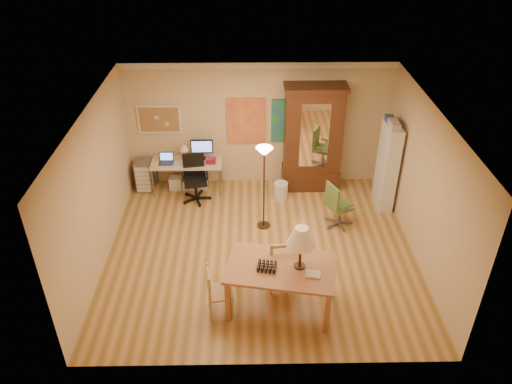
{
  "coord_description": "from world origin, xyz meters",
  "views": [
    {
      "loc": [
        -0.2,
        -7.09,
        5.74
      ],
      "look_at": [
        -0.08,
        0.3,
        1.07
      ],
      "focal_mm": 35.0,
      "sensor_mm": 36.0,
      "label": 1
    }
  ],
  "objects_px": {
    "office_chair_green": "(337,214)",
    "bookshelf": "(387,166)",
    "dining_table": "(288,259)",
    "office_chair_black": "(196,188)",
    "computer_desk": "(189,172)",
    "armoire": "(312,145)"
  },
  "relations": [
    {
      "from": "office_chair_green",
      "to": "bookshelf",
      "type": "xyz_separation_m",
      "value": [
        1.05,
        0.74,
        0.63
      ]
    },
    {
      "from": "bookshelf",
      "to": "dining_table",
      "type": "bearing_deg",
      "value": -126.86
    },
    {
      "from": "office_chair_green",
      "to": "bookshelf",
      "type": "relative_size",
      "value": 0.53
    },
    {
      "from": "office_chair_black",
      "to": "dining_table",
      "type": "bearing_deg",
      "value": -61.82
    },
    {
      "from": "office_chair_green",
      "to": "armoire",
      "type": "relative_size",
      "value": 0.41
    },
    {
      "from": "dining_table",
      "to": "office_chair_black",
      "type": "bearing_deg",
      "value": 118.18
    },
    {
      "from": "dining_table",
      "to": "office_chair_green",
      "type": "bearing_deg",
      "value": 62.46
    },
    {
      "from": "armoire",
      "to": "bookshelf",
      "type": "xyz_separation_m",
      "value": [
        1.42,
        -0.72,
        -0.12
      ]
    },
    {
      "from": "dining_table",
      "to": "office_chair_black",
      "type": "xyz_separation_m",
      "value": [
        -1.68,
        3.14,
        -0.7
      ]
    },
    {
      "from": "armoire",
      "to": "office_chair_black",
      "type": "bearing_deg",
      "value": -168.48
    },
    {
      "from": "office_chair_black",
      "to": "computer_desk",
      "type": "bearing_deg",
      "value": 112.5
    },
    {
      "from": "computer_desk",
      "to": "office_chair_black",
      "type": "height_order",
      "value": "computer_desk"
    },
    {
      "from": "office_chair_black",
      "to": "bookshelf",
      "type": "xyz_separation_m",
      "value": [
        3.86,
        -0.23,
        0.62
      ]
    },
    {
      "from": "computer_desk",
      "to": "bookshelf",
      "type": "bearing_deg",
      "value": -9.02
    },
    {
      "from": "office_chair_black",
      "to": "bookshelf",
      "type": "distance_m",
      "value": 3.92
    },
    {
      "from": "bookshelf",
      "to": "office_chair_green",
      "type": "bearing_deg",
      "value": -144.79
    },
    {
      "from": "computer_desk",
      "to": "office_chair_green",
      "type": "relative_size",
      "value": 1.59
    },
    {
      "from": "computer_desk",
      "to": "office_chair_green",
      "type": "distance_m",
      "value": 3.29
    },
    {
      "from": "computer_desk",
      "to": "armoire",
      "type": "distance_m",
      "value": 2.68
    },
    {
      "from": "dining_table",
      "to": "computer_desk",
      "type": "height_order",
      "value": "dining_table"
    },
    {
      "from": "dining_table",
      "to": "computer_desk",
      "type": "relative_size",
      "value": 1.19
    },
    {
      "from": "office_chair_green",
      "to": "computer_desk",
      "type": "bearing_deg",
      "value": 155.13
    }
  ]
}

